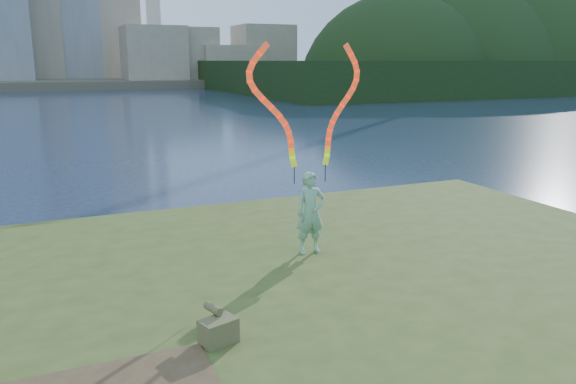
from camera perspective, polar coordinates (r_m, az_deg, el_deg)
name	(u,v)px	position (r m, az deg, el deg)	size (l,w,h in m)	color
ground	(212,334)	(8.81, -7.73, -14.14)	(320.00, 320.00, 0.00)	#19253F
far_shore	(56,82)	(102.65, -22.49, 10.32)	(320.00, 40.00, 1.20)	#504B3B
wooded_hill	(485,87)	(91.47, 19.41, 10.06)	(78.00, 50.00, 63.00)	black
woman_with_ribbons	(311,168)	(9.41, 2.31, 2.41)	(1.96, 0.37, 3.82)	#207846
canvas_bag	(218,329)	(6.80, -7.13, -13.69)	(0.48, 0.54, 0.40)	brown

